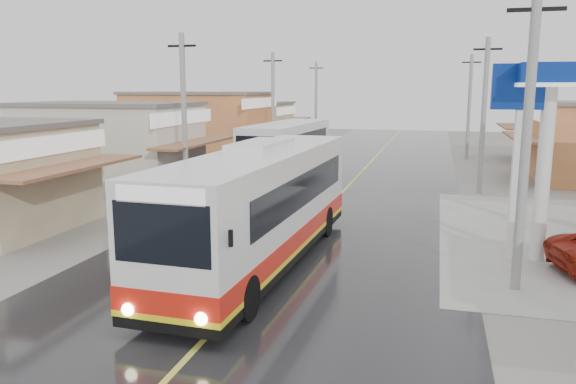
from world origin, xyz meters
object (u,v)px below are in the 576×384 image
(cyclist, at_px, (233,201))
(tricycle_near, at_px, (200,174))
(coach_bus, at_px, (262,206))
(tyre_stack, at_px, (155,218))
(second_bus, at_px, (287,149))

(cyclist, bearing_deg, tricycle_near, 139.52)
(coach_bus, height_order, tyre_stack, coach_bus)
(cyclist, xyz_separation_m, tyre_stack, (-2.60, -2.18, -0.40))
(coach_bus, height_order, second_bus, coach_bus)
(tricycle_near, bearing_deg, coach_bus, -48.53)
(coach_bus, xyz_separation_m, tricycle_near, (-7.21, 11.61, -1.00))
(coach_bus, xyz_separation_m, tyre_stack, (-5.87, 3.98, -1.63))
(second_bus, distance_m, tricycle_near, 6.32)
(coach_bus, distance_m, tyre_stack, 7.27)
(second_bus, distance_m, tyre_stack, 13.09)
(tyre_stack, bearing_deg, coach_bus, -34.13)
(second_bus, bearing_deg, tyre_stack, -96.08)
(tyre_stack, bearing_deg, cyclist, 39.96)
(cyclist, bearing_deg, second_bus, 106.08)
(cyclist, relative_size, tyre_stack, 2.16)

